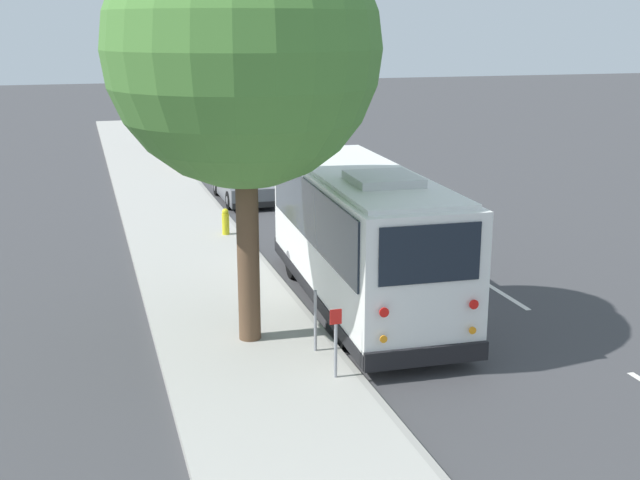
% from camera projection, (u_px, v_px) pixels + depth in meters
% --- Properties ---
extents(ground_plane, '(160.00, 160.00, 0.00)m').
position_uv_depth(ground_plane, '(390.00, 313.00, 18.25)').
color(ground_plane, '#3D3D3F').
extents(sidewalk_slab, '(80.00, 3.35, 0.15)m').
position_uv_depth(sidewalk_slab, '(232.00, 327.00, 17.22)').
color(sidewalk_slab, '#A3A099').
rests_on(sidewalk_slab, ground).
extents(curb_strip, '(80.00, 0.14, 0.15)m').
position_uv_depth(curb_strip, '(310.00, 318.00, 17.71)').
color(curb_strip, gray).
rests_on(curb_strip, ground).
extents(shuttle_bus, '(8.62, 2.83, 3.36)m').
position_uv_depth(shuttle_bus, '(361.00, 231.00, 18.31)').
color(shuttle_bus, white).
rests_on(shuttle_bus, ground).
extents(parked_sedan_gray, '(4.23, 1.78, 1.32)m').
position_uv_depth(parked_sedan_gray, '(244.00, 185.00, 29.83)').
color(parked_sedan_gray, slate).
rests_on(parked_sedan_gray, ground).
extents(parked_sedan_tan, '(4.65, 1.76, 1.26)m').
position_uv_depth(parked_sedan_tan, '(209.00, 157.00, 36.32)').
color(parked_sedan_tan, tan).
rests_on(parked_sedan_tan, ground).
extents(parked_sedan_maroon, '(4.28, 1.77, 1.32)m').
position_uv_depth(parked_sedan_maroon, '(193.00, 139.00, 42.04)').
color(parked_sedan_maroon, maroon).
rests_on(parked_sedan_maroon, ground).
extents(parked_sedan_silver, '(4.29, 1.87, 1.33)m').
position_uv_depth(parked_sedan_silver, '(174.00, 123.00, 48.67)').
color(parked_sedan_silver, '#A8AAAF').
rests_on(parked_sedan_silver, ground).
extents(street_tree, '(5.23, 5.23, 9.17)m').
position_uv_depth(street_tree, '(241.00, 29.00, 14.95)').
color(street_tree, brown).
rests_on(street_tree, sidewalk_slab).
extents(sign_post_near, '(0.06, 0.22, 1.31)m').
position_uv_depth(sign_post_near, '(336.00, 342.00, 14.40)').
color(sign_post_near, gray).
rests_on(sign_post_near, sidewalk_slab).
extents(sign_post_far, '(0.06, 0.06, 1.24)m').
position_uv_depth(sign_post_far, '(315.00, 321.00, 15.61)').
color(sign_post_far, gray).
rests_on(sign_post_far, sidewalk_slab).
extents(fire_hydrant, '(0.22, 0.22, 0.81)m').
position_uv_depth(fire_hydrant, '(226.00, 221.00, 24.46)').
color(fire_hydrant, gold).
rests_on(fire_hydrant, sidewalk_slab).
extents(lane_stripe_mid, '(2.40, 0.14, 0.01)m').
position_uv_depth(lane_stripe_mid, '(503.00, 294.00, 19.55)').
color(lane_stripe_mid, silver).
rests_on(lane_stripe_mid, ground).
extents(lane_stripe_ahead, '(2.40, 0.14, 0.01)m').
position_uv_depth(lane_stripe_ahead, '(407.00, 235.00, 25.10)').
color(lane_stripe_ahead, silver).
rests_on(lane_stripe_ahead, ground).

